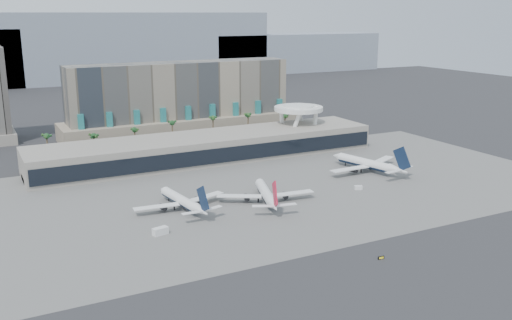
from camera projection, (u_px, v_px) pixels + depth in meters
name	position (u px, v px, depth m)	size (l,w,h in m)	color
ground	(339.00, 234.00, 184.57)	(900.00, 900.00, 0.00)	#232326
apron_pad	(260.00, 189.00, 231.92)	(260.00, 130.00, 0.06)	#5B5B59
mountain_ridge	(100.00, 52.00, 594.14)	(680.00, 60.00, 70.00)	gray
hotel	(181.00, 105.00, 334.98)	(140.00, 30.00, 42.00)	gray
terminal	(208.00, 146.00, 277.52)	(170.00, 32.50, 14.50)	gray
saucer_structure	(299.00, 112.00, 304.19)	(26.00, 26.00, 21.89)	white
palm_row	(195.00, 125.00, 309.90)	(157.80, 2.80, 13.10)	brown
airliner_left	(182.00, 201.00, 207.27)	(36.11, 37.37, 12.93)	white
airliner_centre	(266.00, 194.00, 214.82)	(36.18, 37.45, 13.35)	white
airliner_right	(368.00, 163.00, 256.54)	(40.76, 42.32, 14.86)	white
service_vehicle_a	(160.00, 231.00, 183.87)	(4.94, 2.41, 2.41)	silver
service_vehicle_b	(358.00, 188.00, 230.92)	(3.12, 1.78, 1.61)	silver
taxiway_sign	(381.00, 258.00, 165.67)	(2.07, 0.49, 0.93)	black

